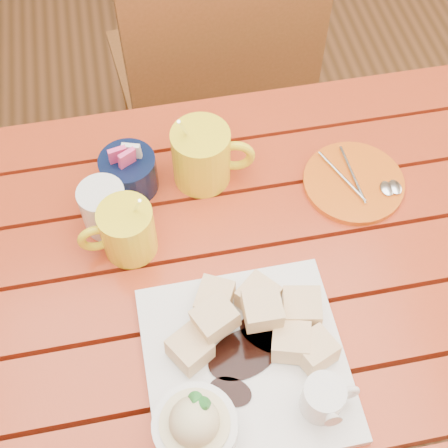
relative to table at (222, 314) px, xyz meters
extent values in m
plane|color=#573418|center=(0.00, 0.00, -0.64)|extent=(5.00, 5.00, 0.00)
cube|color=maroon|center=(0.00, -0.23, 0.09)|extent=(1.20, 0.11, 0.03)
cube|color=maroon|center=(0.00, -0.11, 0.09)|extent=(1.20, 0.11, 0.03)
cube|color=maroon|center=(0.00, 0.00, 0.09)|extent=(1.20, 0.11, 0.03)
cube|color=maroon|center=(0.00, 0.11, 0.09)|extent=(1.20, 0.11, 0.03)
cube|color=maroon|center=(0.00, 0.23, 0.09)|extent=(1.20, 0.11, 0.03)
cube|color=maroon|center=(0.00, 0.34, 0.09)|extent=(1.20, 0.11, 0.03)
cube|color=maroon|center=(0.00, 0.36, 0.04)|extent=(1.12, 0.04, 0.08)
cylinder|color=maroon|center=(0.55, 0.35, -0.28)|extent=(0.06, 0.06, 0.72)
cube|color=white|center=(0.01, -0.13, 0.12)|extent=(0.29, 0.29, 0.02)
cube|color=gold|center=(-0.02, -0.04, 0.14)|extent=(0.07, 0.07, 0.04)
cube|color=gold|center=(-0.03, -0.08, 0.18)|extent=(0.07, 0.07, 0.04)
cube|color=gold|center=(0.11, -0.14, 0.14)|extent=(0.07, 0.07, 0.04)
cube|color=gold|center=(0.04, -0.08, 0.18)|extent=(0.05, 0.05, 0.04)
cube|color=gold|center=(0.05, -0.05, 0.14)|extent=(0.07, 0.07, 0.04)
cube|color=gold|center=(0.10, -0.08, 0.14)|extent=(0.06, 0.06, 0.04)
cube|color=gold|center=(-0.07, -0.11, 0.14)|extent=(0.07, 0.07, 0.04)
cube|color=gold|center=(0.08, -0.13, 0.14)|extent=(0.06, 0.06, 0.04)
cylinder|color=white|center=(-0.08, -0.22, 0.15)|extent=(0.11, 0.11, 0.04)
cylinder|color=beige|center=(-0.08, -0.22, 0.16)|extent=(0.09, 0.09, 0.03)
sphere|color=beige|center=(-0.08, -0.22, 0.18)|extent=(0.06, 0.06, 0.06)
cone|color=#297D30|center=(-0.06, -0.21, 0.21)|extent=(0.04, 0.04, 0.03)
cone|color=#297D30|center=(-0.07, -0.20, 0.20)|extent=(0.03, 0.03, 0.03)
cylinder|color=white|center=(0.10, -0.21, 0.15)|extent=(0.06, 0.06, 0.06)
cylinder|color=black|center=(0.10, -0.21, 0.18)|extent=(0.04, 0.04, 0.01)
cone|color=white|center=(0.10, -0.24, 0.18)|extent=(0.02, 0.02, 0.03)
torus|color=white|center=(0.13, -0.21, 0.16)|extent=(0.04, 0.01, 0.04)
cylinder|color=yellow|center=(-0.13, 0.10, 0.16)|extent=(0.09, 0.09, 0.10)
cylinder|color=black|center=(-0.13, 0.10, 0.20)|extent=(0.07, 0.07, 0.01)
torus|color=yellow|center=(-0.18, 0.09, 0.16)|extent=(0.06, 0.02, 0.06)
cylinder|color=silver|center=(-0.12, 0.11, 0.19)|extent=(0.03, 0.05, 0.12)
cylinder|color=yellow|center=(0.01, 0.22, 0.16)|extent=(0.10, 0.10, 0.11)
cylinder|color=black|center=(0.01, 0.22, 0.21)|extent=(0.08, 0.08, 0.01)
torus|color=yellow|center=(0.06, 0.21, 0.16)|extent=(0.07, 0.03, 0.07)
cylinder|color=silver|center=(-0.01, 0.23, 0.20)|extent=(0.04, 0.06, 0.14)
cylinder|color=white|center=(-0.16, 0.15, 0.15)|extent=(0.08, 0.08, 0.09)
cylinder|color=white|center=(-0.16, 0.15, 0.19)|extent=(0.06, 0.06, 0.01)
cone|color=white|center=(-0.16, 0.11, 0.18)|extent=(0.03, 0.03, 0.03)
torus|color=white|center=(-0.12, 0.15, 0.15)|extent=(0.05, 0.02, 0.05)
cylinder|color=black|center=(-0.12, 0.22, 0.14)|extent=(0.09, 0.09, 0.07)
cube|color=#F74385|center=(-0.13, 0.22, 0.19)|extent=(0.03, 0.02, 0.04)
cube|color=white|center=(-0.11, 0.22, 0.19)|extent=(0.03, 0.02, 0.04)
cube|color=#F74385|center=(-0.11, 0.21, 0.19)|extent=(0.03, 0.03, 0.04)
cylinder|color=orange|center=(0.26, 0.15, 0.11)|extent=(0.17, 0.17, 0.01)
cylinder|color=silver|center=(0.24, 0.16, 0.12)|extent=(0.05, 0.12, 0.01)
cylinder|color=silver|center=(0.26, 0.16, 0.12)|extent=(0.01, 0.13, 0.01)
ellipsoid|color=silver|center=(0.31, 0.12, 0.12)|extent=(0.02, 0.03, 0.01)
ellipsoid|color=silver|center=(0.32, 0.12, 0.12)|extent=(0.02, 0.03, 0.01)
cube|color=brown|center=(0.10, 0.77, -0.19)|extent=(0.48, 0.48, 0.03)
cylinder|color=brown|center=(0.27, 0.98, -0.42)|extent=(0.04, 0.04, 0.44)
cylinder|color=brown|center=(-0.11, 0.94, -0.42)|extent=(0.04, 0.04, 0.44)
cylinder|color=brown|center=(0.31, 0.60, -0.42)|extent=(0.04, 0.04, 0.44)
cylinder|color=brown|center=(-0.07, 0.56, -0.42)|extent=(0.04, 0.04, 0.44)
cube|color=brown|center=(0.12, 0.57, 0.06)|extent=(0.44, 0.08, 0.46)
camera|label=1|loc=(-0.08, -0.44, 0.97)|focal=50.00mm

